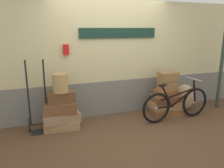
% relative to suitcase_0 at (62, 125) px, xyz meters
% --- Properties ---
extents(ground, '(9.66, 5.20, 0.06)m').
position_rel_suitcase_0_xyz_m(ground, '(1.17, -0.36, -0.11)').
color(ground, '#513823').
extents(station_building, '(7.66, 0.74, 2.47)m').
position_rel_suitcase_0_xyz_m(station_building, '(1.18, 0.49, 1.16)').
color(station_building, slate).
rests_on(station_building, ground).
extents(suitcase_0, '(0.69, 0.41, 0.16)m').
position_rel_suitcase_0_xyz_m(suitcase_0, '(0.00, 0.00, 0.00)').
color(suitcase_0, '#9E754C').
rests_on(suitcase_0, ground).
extents(suitcase_1, '(0.70, 0.37, 0.16)m').
position_rel_suitcase_0_xyz_m(suitcase_1, '(0.00, -0.01, 0.16)').
color(suitcase_1, '#937051').
rests_on(suitcase_1, suitcase_0).
extents(suitcase_2, '(0.62, 0.36, 0.21)m').
position_rel_suitcase_0_xyz_m(suitcase_2, '(-0.01, -0.02, 0.35)').
color(suitcase_2, brown).
rests_on(suitcase_2, suitcase_1).
extents(suitcase_3, '(0.50, 0.25, 0.21)m').
position_rel_suitcase_0_xyz_m(suitcase_3, '(0.02, -0.01, 0.56)').
color(suitcase_3, brown).
rests_on(suitcase_3, suitcase_2).
extents(suitcase_4, '(0.72, 0.56, 0.14)m').
position_rel_suitcase_0_xyz_m(suitcase_4, '(2.33, -0.05, -0.01)').
color(suitcase_4, brown).
rests_on(suitcase_4, ground).
extents(suitcase_5, '(0.69, 0.52, 0.16)m').
position_rel_suitcase_0_xyz_m(suitcase_5, '(2.30, -0.01, 0.14)').
color(suitcase_5, '#9E754C').
rests_on(suitcase_5, suitcase_4).
extents(suitcase_6, '(0.65, 0.42, 0.14)m').
position_rel_suitcase_0_xyz_m(suitcase_6, '(2.32, -0.05, 0.29)').
color(suitcase_6, brown).
rests_on(suitcase_6, suitcase_5).
extents(suitcase_7, '(0.47, 0.34, 0.12)m').
position_rel_suitcase_0_xyz_m(suitcase_7, '(2.31, -0.02, 0.43)').
color(suitcase_7, brown).
rests_on(suitcase_7, suitcase_6).
extents(suitcase_8, '(0.39, 0.27, 0.21)m').
position_rel_suitcase_0_xyz_m(suitcase_8, '(2.34, -0.01, 0.59)').
color(suitcase_8, olive).
rests_on(suitcase_8, suitcase_7).
extents(suitcase_9, '(0.40, 0.28, 0.18)m').
position_rel_suitcase_0_xyz_m(suitcase_9, '(2.35, -0.01, 0.79)').
color(suitcase_9, olive).
rests_on(suitcase_9, suitcase_8).
extents(wicker_basket, '(0.28, 0.28, 0.35)m').
position_rel_suitcase_0_xyz_m(wicker_basket, '(0.02, -0.02, 0.84)').
color(wicker_basket, '#A8844C').
rests_on(wicker_basket, suitcase_3).
extents(luggage_trolley, '(0.38, 0.35, 1.36)m').
position_rel_suitcase_0_xyz_m(luggage_trolley, '(-0.41, 0.06, 0.27)').
color(luggage_trolley, black).
rests_on(luggage_trolley, ground).
extents(burlap_sack, '(0.52, 0.44, 0.61)m').
position_rel_suitcase_0_xyz_m(burlap_sack, '(2.88, 0.06, 0.23)').
color(burlap_sack, tan).
rests_on(burlap_sack, ground).
extents(bicycle, '(1.62, 0.46, 0.86)m').
position_rel_suitcase_0_xyz_m(bicycle, '(2.34, -0.38, 0.26)').
color(bicycle, black).
rests_on(bicycle, ground).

